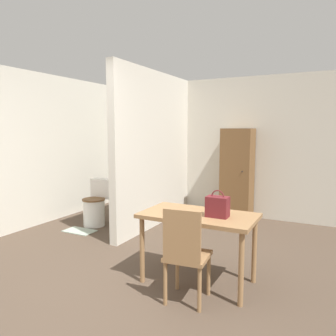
% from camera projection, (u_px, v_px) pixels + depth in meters
% --- Properties ---
extents(ground_plane, '(16.00, 16.00, 0.00)m').
position_uv_depth(ground_plane, '(81.00, 306.00, 2.94)').
color(ground_plane, '#4C3D30').
extents(wall_back, '(5.75, 0.12, 2.50)m').
position_uv_depth(wall_back, '(219.00, 147.00, 6.13)').
color(wall_back, beige).
rests_on(wall_back, ground_plane).
extents(wall_left, '(0.12, 4.72, 2.50)m').
position_uv_depth(wall_left, '(45.00, 149.00, 5.55)').
color(wall_left, beige).
rests_on(wall_left, ground_plane).
extents(partition_wall, '(0.12, 2.34, 2.50)m').
position_uv_depth(partition_wall, '(155.00, 150.00, 5.35)').
color(partition_wall, beige).
rests_on(partition_wall, ground_plane).
extents(dining_table, '(1.15, 0.64, 0.73)m').
position_uv_depth(dining_table, '(198.00, 222.00, 3.33)').
color(dining_table, '#997047').
rests_on(dining_table, ground_plane).
extents(wooden_chair, '(0.42, 0.42, 0.90)m').
position_uv_depth(wooden_chair, '(186.00, 253.00, 2.93)').
color(wooden_chair, '#997047').
rests_on(wooden_chair, ground_plane).
extents(toilet, '(0.40, 0.52, 0.75)m').
position_uv_depth(toilet, '(97.00, 205.00, 5.43)').
color(toilet, white).
rests_on(toilet, ground_plane).
extents(handbag, '(0.22, 0.14, 0.27)m').
position_uv_depth(handbag, '(218.00, 206.00, 3.19)').
color(handbag, maroon).
rests_on(handbag, dining_table).
extents(wooden_cabinet, '(0.52, 0.44, 1.60)m').
position_uv_depth(wooden_cabinet, '(237.00, 174.00, 5.73)').
color(wooden_cabinet, brown).
rests_on(wooden_cabinet, ground_plane).
extents(bath_mat, '(0.48, 0.29, 0.01)m').
position_uv_depth(bath_mat, '(80.00, 231.00, 5.10)').
color(bath_mat, '#99A899').
rests_on(bath_mat, ground_plane).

